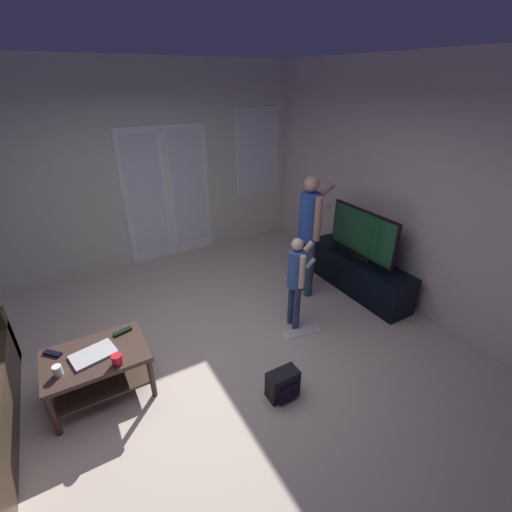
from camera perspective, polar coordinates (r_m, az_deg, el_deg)
The scene contains 15 objects.
ground_plane at distance 3.76m, azimuth -7.76°, elevation -17.92°, with size 5.49×5.53×0.02m, color #C4B1A3.
wall_back_with_doors at distance 5.48m, azimuth -19.26°, elevation 12.78°, with size 5.49×0.09×2.92m.
wall_right_plain at distance 4.57m, azimuth 24.48°, elevation 9.58°, with size 0.06×5.53×2.89m.
coffee_table at distance 3.58m, azimuth -24.31°, elevation -15.86°, with size 0.86×0.60×0.47m.
tv_stand at distance 4.97m, azimuth 16.10°, elevation -2.75°, with size 0.41×1.61×0.50m.
flat_screen_tv at distance 4.72m, azimuth 16.95°, elevation 3.38°, with size 0.08×1.07×0.65m.
person_adult at distance 4.46m, azimuth 8.67°, elevation 4.75°, with size 0.67×0.43×1.60m.
person_child at distance 3.90m, azimuth 6.56°, elevation -3.24°, with size 0.43×0.31×1.13m.
backpack at distance 3.42m, azimuth 4.43°, elevation -20.09°, with size 0.29×0.20×0.27m.
loose_keyboard at distance 4.18m, azimuth 7.43°, elevation -12.11°, with size 0.45×0.19×0.02m.
laptop_closed at distance 3.48m, azimuth -24.90°, elevation -14.29°, with size 0.36×0.24×0.02m, color #B7B4B8.
cup_near_edge at distance 3.29m, azimuth -21.62°, elevation -15.37°, with size 0.09×0.09×0.09m, color red.
cup_by_laptop at distance 3.40m, azimuth -29.53°, elevation -15.87°, with size 0.07×0.07×0.09m, color white.
tv_remote_black at distance 3.64m, azimuth -20.82°, elevation -11.38°, with size 0.17×0.05×0.02m, color black.
dvd_remote_slim at distance 3.65m, azimuth -30.14°, elevation -13.51°, with size 0.17×0.05×0.02m, color black.
Camera 1 is at (-0.90, -2.51, 2.64)m, focal length 24.64 mm.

